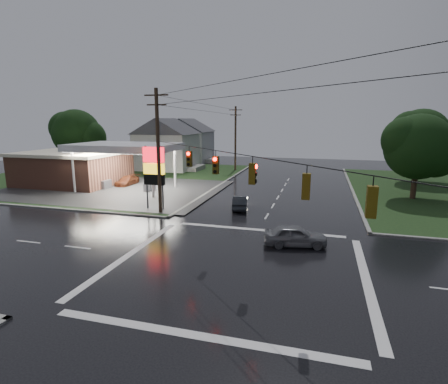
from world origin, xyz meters
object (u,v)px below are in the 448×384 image
(house_near, at_px, (167,143))
(tree_ne_near, at_px, (420,147))
(car_north, at_px, (240,202))
(tree_nw_behind, at_px, (77,133))
(utility_pole_nw, at_px, (158,150))
(utility_pole_n, at_px, (235,137))
(tree_ne_far, at_px, (422,136))
(car_crossing, at_px, (295,236))
(car_pump, at_px, (127,181))
(gas_station, at_px, (80,165))
(pylon_sign, at_px, (154,168))
(house_far, at_px, (187,140))

(house_near, relative_size, tree_ne_near, 1.23)
(car_north, bearing_deg, tree_nw_behind, -40.38)
(utility_pole_nw, xyz_separation_m, utility_pole_n, (0.00, 28.50, -0.25))
(utility_pole_n, distance_m, tree_ne_far, 26.96)
(car_crossing, height_order, car_pump, car_crossing)
(gas_station, relative_size, house_near, 2.37)
(car_north, bearing_deg, tree_ne_near, -163.50)
(pylon_sign, xyz_separation_m, house_near, (-10.45, 25.50, 0.39))
(tree_ne_far, distance_m, car_pump, 39.51)
(car_pump, bearing_deg, house_near, 94.70)
(house_near, xyz_separation_m, house_far, (-1.00, 12.00, 0.00))
(pylon_sign, bearing_deg, utility_pole_nw, -45.00)
(house_near, height_order, car_crossing, house_near)
(house_far, bearing_deg, utility_pole_nw, -72.08)
(tree_nw_behind, height_order, car_north, tree_nw_behind)
(tree_ne_near, distance_m, car_crossing, 21.57)
(car_north, relative_size, car_pump, 0.92)
(pylon_sign, relative_size, tree_ne_near, 0.67)
(house_far, relative_size, tree_nw_behind, 1.10)
(house_near, bearing_deg, utility_pole_nw, -66.63)
(utility_pole_nw, relative_size, car_crossing, 2.62)
(tree_nw_behind, bearing_deg, pylon_sign, -39.87)
(tree_ne_near, relative_size, car_crossing, 2.14)
(car_crossing, bearing_deg, utility_pole_nw, 55.95)
(gas_station, bearing_deg, house_far, 82.50)
(tree_ne_far, bearing_deg, gas_station, -161.54)
(tree_ne_near, height_order, car_pump, tree_ne_near)
(gas_station, bearing_deg, utility_pole_n, 48.53)
(gas_station, xyz_separation_m, tree_ne_far, (42.83, 14.29, 3.63))
(car_north, xyz_separation_m, car_pump, (-16.84, 8.01, -0.03))
(house_far, distance_m, tree_ne_far, 41.57)
(gas_station, distance_m, house_far, 28.61)
(utility_pole_nw, height_order, house_far, utility_pole_nw)
(house_near, height_order, car_north, house_near)
(pylon_sign, xyz_separation_m, car_pump, (-9.23, 10.44, -3.40))
(utility_pole_n, xyz_separation_m, tree_ne_near, (23.64, -16.01, 0.09))
(gas_station, bearing_deg, car_north, -16.54)
(utility_pole_n, distance_m, car_north, 26.37)
(utility_pole_nw, height_order, tree_ne_near, utility_pole_nw)
(tree_ne_near, distance_m, car_north, 19.91)
(house_far, xyz_separation_m, tree_ne_far, (39.10, -14.01, 1.77))
(tree_ne_near, xyz_separation_m, car_crossing, (-11.19, -17.79, -4.85))
(tree_nw_behind, bearing_deg, utility_pole_n, 18.21)
(house_near, relative_size, car_pump, 2.64)
(utility_pole_nw, height_order, car_pump, utility_pole_nw)
(tree_nw_behind, distance_m, car_crossing, 45.26)
(gas_station, xyz_separation_m, house_near, (4.73, 16.30, 1.86))
(car_north, distance_m, car_crossing, 10.50)
(utility_pole_n, height_order, car_crossing, utility_pole_n)
(gas_station, height_order, utility_pole_nw, utility_pole_nw)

